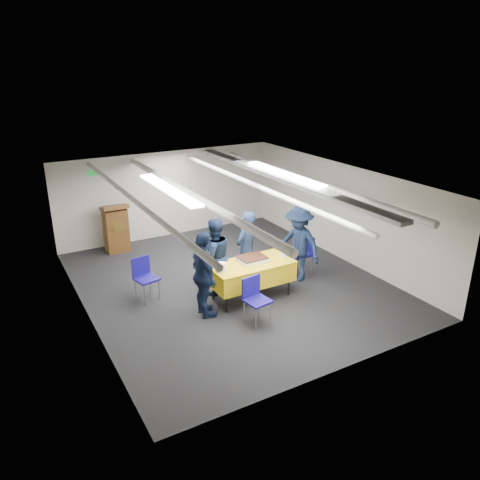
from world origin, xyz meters
name	(u,v)px	position (x,y,z in m)	size (l,w,h in m)	color
ground	(231,283)	(0.00, 0.00, 0.00)	(7.00, 7.00, 0.00)	black
room_shell	(225,198)	(0.09, 0.41, 1.81)	(6.00, 7.00, 2.30)	beige
serving_table	(251,272)	(0.06, -0.77, 0.56)	(1.68, 0.81, 0.77)	black
sheet_cake	(252,259)	(0.11, -0.70, 0.82)	(0.57, 0.44, 0.10)	white
plate_stack_left	(221,267)	(-0.64, -0.82, 0.85)	(0.22, 0.22, 0.17)	white
plate_stack_right	(284,253)	(0.81, -0.82, 0.84)	(0.19, 0.19, 0.16)	white
podium	(116,228)	(-1.60, 3.05, 0.61)	(0.62, 0.53, 1.25)	brown
chair_near	(255,295)	(-0.36, -1.58, 0.53)	(0.48, 0.48, 0.87)	gray
chair_right	(304,250)	(1.73, -0.29, 0.53)	(0.44, 0.44, 0.87)	gray
chair_left	(144,274)	(-1.82, 0.28, 0.53)	(0.50, 0.50, 0.87)	gray
sailor_a	(246,250)	(0.24, -0.26, 0.83)	(0.61, 0.40, 1.66)	black
sailor_b	(214,257)	(-0.49, -0.21, 0.81)	(0.79, 0.61, 1.62)	black
sailor_c	(204,275)	(-1.07, -0.95, 0.84)	(0.98, 0.41, 1.68)	black
sailor_d	(298,244)	(1.38, -0.52, 0.83)	(1.07, 0.62, 1.66)	black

